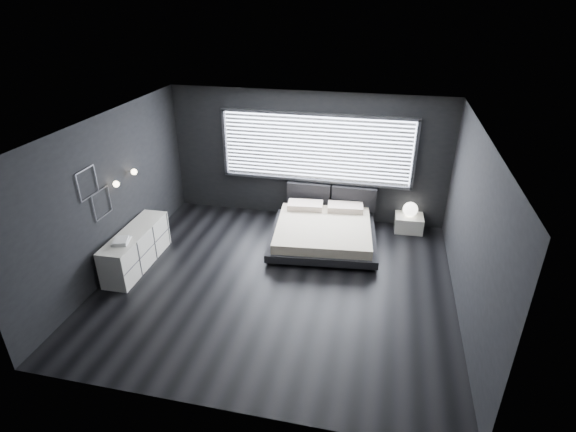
# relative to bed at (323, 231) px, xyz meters

# --- Properties ---
(room) EXTENTS (6.04, 6.00, 2.80)m
(room) POSITION_rel_bed_xyz_m (-0.57, -1.59, 1.15)
(room) COLOR black
(room) RESTS_ON ground
(window) EXTENTS (4.14, 0.09, 1.52)m
(window) POSITION_rel_bed_xyz_m (-0.37, 1.11, 1.36)
(window) COLOR white
(window) RESTS_ON ground
(headboard) EXTENTS (1.96, 0.16, 0.52)m
(headboard) POSITION_rel_bed_xyz_m (0.00, 1.05, 0.32)
(headboard) COLOR black
(headboard) RESTS_ON ground
(sconce_near) EXTENTS (0.18, 0.11, 0.11)m
(sconce_near) POSITION_rel_bed_xyz_m (-3.45, -1.54, 1.35)
(sconce_near) COLOR silver
(sconce_near) RESTS_ON ground
(sconce_far) EXTENTS (0.18, 0.11, 0.11)m
(sconce_far) POSITION_rel_bed_xyz_m (-3.45, -0.94, 1.35)
(sconce_far) COLOR silver
(sconce_far) RESTS_ON ground
(wall_art_upper) EXTENTS (0.01, 0.48, 0.48)m
(wall_art_upper) POSITION_rel_bed_xyz_m (-3.54, -2.14, 1.60)
(wall_art_upper) COLOR #47474C
(wall_art_upper) RESTS_ON ground
(wall_art_lower) EXTENTS (0.01, 0.48, 0.48)m
(wall_art_lower) POSITION_rel_bed_xyz_m (-3.54, -1.89, 1.13)
(wall_art_lower) COLOR #47474C
(wall_art_lower) RESTS_ON ground
(bed) EXTENTS (2.28, 2.20, 0.54)m
(bed) POSITION_rel_bed_xyz_m (0.00, 0.00, 0.00)
(bed) COLOR black
(bed) RESTS_ON ground
(nightstand) EXTENTS (0.60, 0.50, 0.34)m
(nightstand) POSITION_rel_bed_xyz_m (1.70, 0.91, -0.08)
(nightstand) COLOR silver
(nightstand) RESTS_ON ground
(orb_lamp) EXTENTS (0.31, 0.31, 0.31)m
(orb_lamp) POSITION_rel_bed_xyz_m (1.70, 0.91, 0.24)
(orb_lamp) COLOR white
(orb_lamp) RESTS_ON nightstand
(dresser) EXTENTS (0.52, 1.76, 0.70)m
(dresser) POSITION_rel_bed_xyz_m (-3.25, -1.57, 0.10)
(dresser) COLOR silver
(dresser) RESTS_ON ground
(book_stack) EXTENTS (0.34, 0.39, 0.07)m
(book_stack) POSITION_rel_bed_xyz_m (-3.25, -1.98, 0.48)
(book_stack) COLOR silver
(book_stack) RESTS_ON dresser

